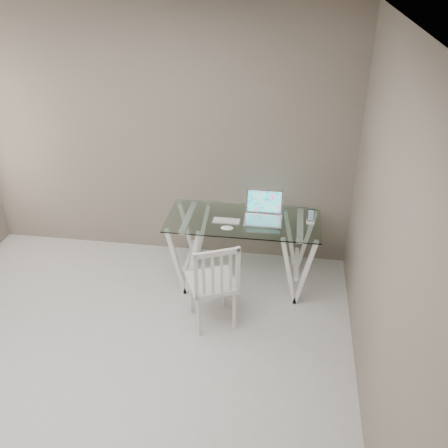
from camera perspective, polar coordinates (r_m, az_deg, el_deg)
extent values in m
plane|color=#B8B5B0|center=(4.24, -13.92, -18.77)|extent=(4.50, 4.50, 0.00)
cube|color=white|center=(2.91, -20.63, 19.70)|extent=(4.00, 4.50, 0.02)
cube|color=#74675B|center=(5.29, -7.07, 9.88)|extent=(4.00, 0.02, 2.70)
cube|color=#74675B|center=(3.17, 18.75, -6.06)|extent=(0.02, 4.50, 2.70)
cube|color=silver|center=(4.88, 2.25, 0.47)|extent=(1.50, 0.70, 0.01)
cube|color=white|center=(5.15, -3.93, -2.77)|extent=(0.24, 0.62, 0.72)
cube|color=white|center=(5.06, 8.38, -3.71)|extent=(0.24, 0.62, 0.72)
cube|color=silver|center=(4.52, -1.41, -6.67)|extent=(0.54, 0.54, 0.04)
cylinder|color=silver|center=(4.51, -2.91, -10.55)|extent=(0.04, 0.04, 0.42)
cylinder|color=silver|center=(4.57, 1.20, -9.83)|extent=(0.04, 0.04, 0.42)
cylinder|color=silver|center=(4.76, -3.83, -8.06)|extent=(0.04, 0.04, 0.42)
cylinder|color=silver|center=(4.82, 0.04, -7.43)|extent=(0.04, 0.04, 0.42)
cube|color=silver|center=(4.24, -0.80, -5.63)|extent=(0.39, 0.19, 0.46)
cube|color=#BBBBC0|center=(4.85, 4.45, 0.41)|extent=(0.36, 0.25, 0.02)
cube|color=#19D899|center=(4.94, 4.65, 2.57)|extent=(0.36, 0.09, 0.23)
cube|color=silver|center=(4.84, 0.27, 0.37)|extent=(0.28, 0.12, 0.01)
ellipsoid|color=white|center=(4.69, 0.36, -0.47)|extent=(0.12, 0.07, 0.04)
cube|color=white|center=(4.88, 9.83, 0.23)|extent=(0.08, 0.08, 0.02)
cube|color=black|center=(4.86, 9.90, 1.01)|extent=(0.06, 0.03, 0.12)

